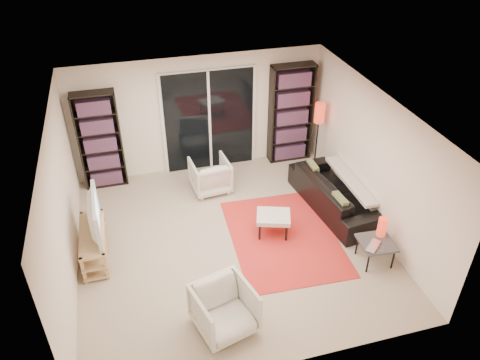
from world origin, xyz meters
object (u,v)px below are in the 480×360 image
at_px(tv_stand, 94,244).
at_px(side_table, 376,244).
at_px(ottoman, 273,217).
at_px(sofa, 335,194).
at_px(floor_lamp, 319,119).
at_px(bookshelf_left, 100,141).
at_px(armchair_front, 224,309).
at_px(armchair_back, 210,175).
at_px(bookshelf_right, 291,114).

distance_m(tv_stand, side_table, 4.49).
bearing_deg(ottoman, sofa, 17.19).
bearing_deg(floor_lamp, bookshelf_left, 172.37).
relative_size(sofa, side_table, 3.81).
xyz_separation_m(tv_stand, ottoman, (2.96, -0.21, 0.08)).
bearing_deg(bookshelf_left, ottoman, -40.91).
bearing_deg(side_table, sofa, 90.44).
height_order(armchair_front, floor_lamp, floor_lamp).
distance_m(armchair_front, side_table, 2.70).
distance_m(ottoman, floor_lamp, 2.47).
bearing_deg(sofa, tv_stand, 85.90).
bearing_deg(tv_stand, ottoman, -4.11).
height_order(armchair_front, ottoman, armchair_front).
relative_size(sofa, floor_lamp, 1.44).
bearing_deg(tv_stand, armchair_front, -48.88).
height_order(tv_stand, armchair_back, armchair_back).
height_order(tv_stand, side_table, tv_stand).
distance_m(bookshelf_right, side_table, 3.50).
bearing_deg(armchair_front, sofa, 24.09).
distance_m(bookshelf_right, tv_stand, 4.69).
height_order(bookshelf_right, floor_lamp, bookshelf_right).
xyz_separation_m(armchair_front, side_table, (2.62, 0.64, 0.01)).
relative_size(bookshelf_left, sofa, 0.91).
height_order(bookshelf_left, floor_lamp, bookshelf_left).
bearing_deg(side_table, tv_stand, 163.30).
relative_size(bookshelf_right, tv_stand, 1.73).
relative_size(bookshelf_right, armchair_back, 2.91).
bearing_deg(armchair_front, bookshelf_right, 44.06).
relative_size(ottoman, side_table, 1.21).
relative_size(bookshelf_right, side_table, 3.74).
bearing_deg(ottoman, armchair_front, -126.61).
xyz_separation_m(sofa, side_table, (0.01, -1.49, 0.05)).
bearing_deg(sofa, armchair_front, 122.45).
height_order(bookshelf_left, ottoman, bookshelf_left).
xyz_separation_m(armchair_back, ottoman, (0.75, -1.60, 0.02)).
xyz_separation_m(bookshelf_left, sofa, (4.04, -1.93, -0.66)).
bearing_deg(armchair_front, ottoman, 38.27).
relative_size(bookshelf_right, armchair_front, 2.72).
distance_m(bookshelf_left, tv_stand, 2.26).
distance_m(sofa, floor_lamp, 1.61).
distance_m(tv_stand, ottoman, 2.97).
distance_m(bookshelf_left, ottoman, 3.63).
xyz_separation_m(armchair_back, floor_lamp, (2.27, 0.18, 0.82)).
relative_size(tv_stand, side_table, 2.16).
xyz_separation_m(bookshelf_right, sofa, (0.19, -1.93, -0.74)).
height_order(bookshelf_left, sofa, bookshelf_left).
bearing_deg(bookshelf_left, tv_stand, -96.83).
distance_m(armchair_back, side_table, 3.40).
relative_size(armchair_back, side_table, 1.28).
relative_size(bookshelf_left, floor_lamp, 1.31).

